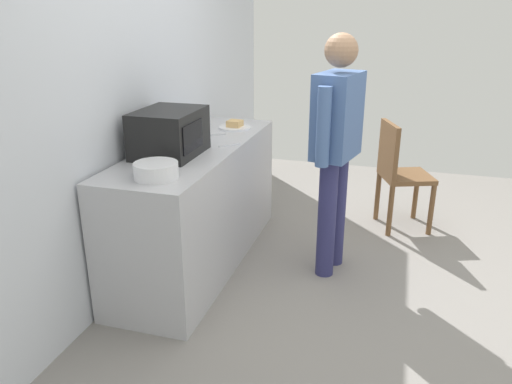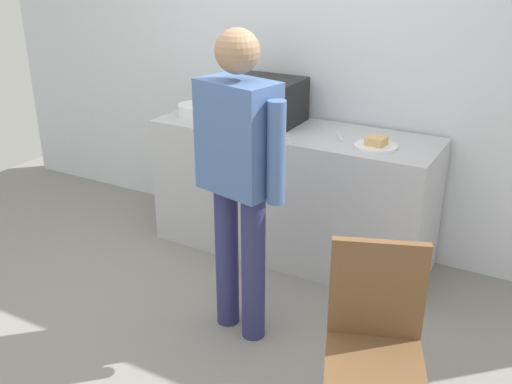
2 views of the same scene
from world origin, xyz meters
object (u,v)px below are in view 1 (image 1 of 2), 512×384
Objects in this scene: fork_utensil at (229,145)px; spoon_utensil at (215,134)px; salad_bowl at (156,170)px; wooden_chair at (398,171)px; microwave at (170,133)px; person_standing at (336,139)px; sandwich_plate at (235,126)px.

fork_utensil is 0.34m from spoon_utensil.
wooden_chair is at bearing -36.70° from salad_bowl.
person_standing is (0.42, -1.05, -0.07)m from microwave.
sandwich_plate reaches higher than spoon_utensil.
salad_bowl is at bearing 168.45° from fork_utensil.
microwave reaches higher than fork_utensil.
person_standing is at bearing 154.55° from wooden_chair.
fork_utensil is 1.59m from wooden_chair.
person_standing reaches higher than spoon_utensil.
salad_bowl reaches higher than sandwich_plate.
fork_utensil is 1.00× the size of spoon_utensil.
sandwich_plate is 1.54× the size of spoon_utensil.
sandwich_plate is 0.15× the size of person_standing.
wooden_chair is (1.80, -1.34, -0.43)m from salad_bowl.
wooden_chair is (1.00, -1.18, -0.39)m from fork_utensil.
wooden_chair is at bearing -70.32° from sandwich_plate.
microwave is 0.53× the size of wooden_chair.
person_standing is at bearing -68.26° from microwave.
sandwich_plate is 1.46m from wooden_chair.
sandwich_plate is 0.99m from person_standing.
person_standing is (0.09, -0.74, 0.07)m from fork_utensil.
sandwich_plate is at bearing 63.52° from person_standing.
salad_bowl is 0.15× the size of person_standing.
microwave is at bearing 131.91° from wooden_chair.
person_standing reaches higher than wooden_chair.
person_standing is at bearing -100.77° from spoon_utensil.
fork_utensil is at bearing -142.20° from spoon_utensil.
salad_bowl is 0.27× the size of wooden_chair.
salad_bowl is at bearing 143.30° from wooden_chair.
sandwich_plate is at bearing 109.68° from wooden_chair.
sandwich_plate is 0.28× the size of wooden_chair.
salad_bowl is (-1.33, 0.03, 0.03)m from sandwich_plate.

